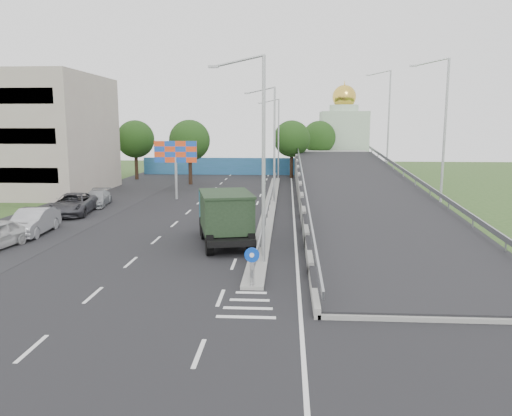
# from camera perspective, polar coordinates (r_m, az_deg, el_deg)

# --- Properties ---
(ground) EXTENTS (160.00, 160.00, 0.00)m
(ground) POSITION_cam_1_polar(r_m,az_deg,el_deg) (19.58, -0.91, -11.37)
(ground) COLOR #2D4C1E
(ground) RESTS_ON ground
(road_surface) EXTENTS (26.00, 90.00, 0.04)m
(road_surface) POSITION_cam_1_polar(r_m,az_deg,el_deg) (39.13, -3.00, -0.81)
(road_surface) COLOR black
(road_surface) RESTS_ON ground
(parking_strip) EXTENTS (8.00, 90.00, 0.05)m
(parking_strip) POSITION_cam_1_polar(r_m,az_deg,el_deg) (42.61, -20.64, -0.56)
(parking_strip) COLOR black
(parking_strip) RESTS_ON ground
(median) EXTENTS (1.00, 44.00, 0.20)m
(median) POSITION_cam_1_polar(r_m,az_deg,el_deg) (42.82, 1.61, 0.23)
(median) COLOR gray
(median) RESTS_ON ground
(overpass_ramp) EXTENTS (10.00, 50.00, 3.50)m
(overpass_ramp) POSITION_cam_1_polar(r_m,az_deg,el_deg) (42.99, 11.66, 2.30)
(overpass_ramp) COLOR gray
(overpass_ramp) RESTS_ON ground
(median_guardrail) EXTENTS (0.09, 44.00, 0.71)m
(median_guardrail) POSITION_cam_1_polar(r_m,az_deg,el_deg) (42.72, 1.61, 1.09)
(median_guardrail) COLOR gray
(median_guardrail) RESTS_ON median
(sign_bollard) EXTENTS (0.64, 0.23, 1.67)m
(sign_bollard) POSITION_cam_1_polar(r_m,az_deg,el_deg) (21.31, -0.46, -6.69)
(sign_bollard) COLOR black
(sign_bollard) RESTS_ON median
(lamp_post_near) EXTENTS (2.74, 0.18, 10.08)m
(lamp_post_near) POSITION_cam_1_polar(r_m,az_deg,el_deg) (24.31, 0.43, 6.74)
(lamp_post_near) COLOR #B2B5B7
(lamp_post_near) RESTS_ON median
(lamp_post_mid) EXTENTS (2.74, 0.18, 10.08)m
(lamp_post_mid) POSITION_cam_1_polar(r_m,az_deg,el_deg) (44.28, 1.87, 7.96)
(lamp_post_mid) COLOR #B2B5B7
(lamp_post_mid) RESTS_ON median
(lamp_post_far) EXTENTS (2.74, 0.18, 10.08)m
(lamp_post_far) POSITION_cam_1_polar(r_m,az_deg,el_deg) (64.27, 2.42, 8.41)
(lamp_post_far) COLOR #B2B5B7
(lamp_post_far) RESTS_ON median
(blue_wall) EXTENTS (30.00, 0.50, 2.40)m
(blue_wall) POSITION_cam_1_polar(r_m,az_deg,el_deg) (70.69, -0.84, 4.77)
(blue_wall) COLOR #235F81
(blue_wall) RESTS_ON ground
(church) EXTENTS (7.00, 7.00, 13.80)m
(church) POSITION_cam_1_polar(r_m,az_deg,el_deg) (78.73, 9.93, 8.11)
(church) COLOR #B2CCAD
(church) RESTS_ON ground
(billboard) EXTENTS (4.00, 0.24, 5.50)m
(billboard) POSITION_cam_1_polar(r_m,az_deg,el_deg) (47.49, -9.18, 5.98)
(billboard) COLOR #B2B5B7
(billboard) RESTS_ON ground
(tree_left_mid) EXTENTS (4.80, 4.80, 7.60)m
(tree_left_mid) POSITION_cam_1_polar(r_m,az_deg,el_deg) (59.39, -7.59, 7.65)
(tree_left_mid) COLOR black
(tree_left_mid) RESTS_ON ground
(tree_median_far) EXTENTS (4.80, 4.80, 7.60)m
(tree_median_far) POSITION_cam_1_polar(r_m,az_deg,el_deg) (66.27, 4.11, 7.88)
(tree_median_far) COLOR black
(tree_median_far) RESTS_ON ground
(tree_left_far) EXTENTS (4.80, 4.80, 7.60)m
(tree_left_far) POSITION_cam_1_polar(r_m,az_deg,el_deg) (66.19, -13.62, 7.64)
(tree_left_far) COLOR black
(tree_left_far) RESTS_ON ground
(tree_ramp_far) EXTENTS (4.80, 4.80, 7.60)m
(tree_ramp_far) POSITION_cam_1_polar(r_m,az_deg,el_deg) (73.41, 7.22, 7.98)
(tree_ramp_far) COLOR black
(tree_ramp_far) RESTS_ON ground
(dump_truck) EXTENTS (4.19, 7.58, 3.16)m
(dump_truck) POSITION_cam_1_polar(r_m,az_deg,el_deg) (29.63, -3.64, -0.69)
(dump_truck) COLOR black
(dump_truck) RESTS_ON ground
(parked_car_b) EXTENTS (2.14, 5.21, 1.68)m
(parked_car_b) POSITION_cam_1_polar(r_m,az_deg,el_deg) (35.05, -24.15, -1.44)
(parked_car_b) COLOR #A1A2A7
(parked_car_b) RESTS_ON ground
(parked_car_c) EXTENTS (3.57, 6.29, 1.65)m
(parked_car_c) POSITION_cam_1_polar(r_m,az_deg,el_deg) (41.70, -20.20, 0.41)
(parked_car_c) COLOR #39383E
(parked_car_c) RESTS_ON ground
(parked_car_d) EXTENTS (2.62, 5.00, 1.38)m
(parked_car_d) POSITION_cam_1_polar(r_m,az_deg,el_deg) (45.41, -17.77, 1.06)
(parked_car_d) COLOR #95989D
(parked_car_d) RESTS_ON ground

